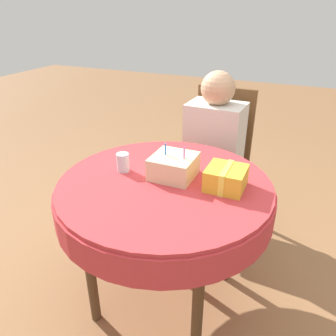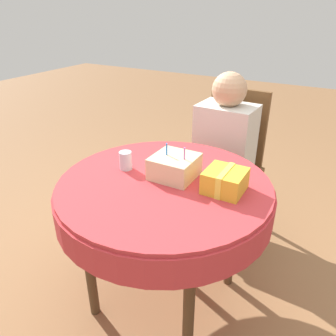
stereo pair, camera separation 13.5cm
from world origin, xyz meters
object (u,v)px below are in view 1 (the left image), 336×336
at_px(person, 213,140).
at_px(drinking_glass, 123,162).
at_px(chair, 217,157).
at_px(birthday_cake, 174,166).
at_px(gift_box, 226,178).

relative_size(person, drinking_glass, 12.28).
bearing_deg(chair, person, -90.00).
bearing_deg(birthday_cake, gift_box, -2.02).
relative_size(chair, drinking_glass, 10.74).
height_order(birthday_cake, drinking_glass, birthday_cake).
distance_m(birthday_cake, drinking_glass, 0.26).
distance_m(drinking_glass, gift_box, 0.51).
relative_size(person, gift_box, 6.45).
bearing_deg(birthday_cake, drinking_glass, -169.13).
bearing_deg(drinking_glass, chair, 72.25).
relative_size(chair, gift_box, 5.64).
bearing_deg(person, chair, 90.00).
xyz_separation_m(birthday_cake, gift_box, (0.26, -0.01, -0.00)).
bearing_deg(chair, drinking_glass, -105.38).
bearing_deg(person, birthday_cake, -88.21).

